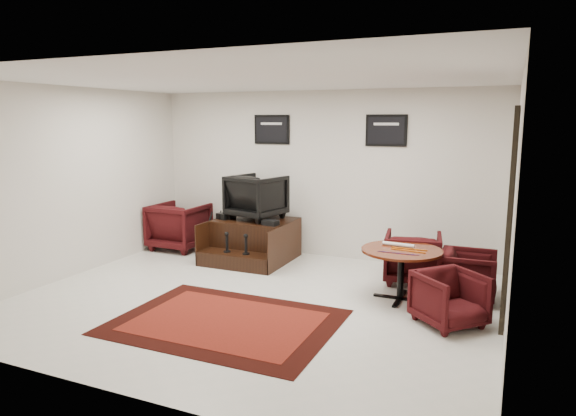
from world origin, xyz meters
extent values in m
plane|color=silver|center=(0.00, 0.00, 0.00)|extent=(6.00, 6.00, 0.00)
cube|color=silver|center=(0.00, 2.50, 1.40)|extent=(6.00, 0.02, 2.80)
cube|color=silver|center=(0.00, -2.50, 1.40)|extent=(6.00, 0.02, 2.80)
cube|color=silver|center=(-3.00, 0.00, 1.40)|extent=(0.02, 5.00, 2.80)
cube|color=silver|center=(3.00, 0.00, 1.40)|extent=(0.02, 5.00, 2.80)
cube|color=white|center=(0.00, 0.00, 2.80)|extent=(6.00, 5.00, 0.02)
cube|color=black|center=(2.97, 0.70, 1.30)|extent=(0.05, 1.90, 2.30)
cube|color=black|center=(2.96, 0.70, 1.30)|extent=(0.02, 1.72, 2.12)
cube|color=black|center=(2.97, 0.70, 1.30)|extent=(0.03, 0.05, 2.12)
cube|color=black|center=(-0.90, 2.48, 2.15)|extent=(0.66, 0.03, 0.50)
cube|color=black|center=(-0.90, 2.46, 2.15)|extent=(0.58, 0.01, 0.42)
cube|color=silver|center=(-0.90, 2.46, 2.25)|extent=(0.40, 0.00, 0.04)
cube|color=black|center=(1.10, 2.48, 2.15)|extent=(0.66, 0.03, 0.50)
cube|color=black|center=(1.10, 2.46, 2.15)|extent=(0.58, 0.01, 0.42)
cube|color=silver|center=(1.10, 2.46, 2.25)|extent=(0.40, 0.00, 0.04)
cube|color=black|center=(0.04, -0.77, 0.00)|extent=(2.52, 1.89, 0.01)
cube|color=#5D180D|center=(0.04, -0.77, 0.01)|extent=(2.07, 1.44, 0.01)
cube|color=black|center=(-0.94, 1.90, 0.33)|extent=(1.28, 0.95, 0.66)
cube|color=black|center=(-0.94, 1.24, 0.12)|extent=(1.28, 0.38, 0.24)
cube|color=black|center=(-1.58, 1.71, 0.33)|extent=(0.02, 1.33, 0.66)
cube|color=black|center=(-0.30, 1.71, 0.33)|extent=(0.02, 1.33, 0.66)
cylinder|color=black|center=(-1.11, 1.24, 0.25)|extent=(0.11, 0.11, 0.02)
cylinder|color=black|center=(-1.11, 1.24, 0.38)|extent=(0.04, 0.04, 0.24)
sphere|color=black|center=(-1.11, 1.24, 0.53)|extent=(0.07, 0.07, 0.07)
cylinder|color=black|center=(-0.77, 1.24, 0.25)|extent=(0.11, 0.11, 0.02)
cylinder|color=black|center=(-0.77, 1.24, 0.38)|extent=(0.04, 0.04, 0.24)
sphere|color=black|center=(-0.77, 1.24, 0.53)|extent=(0.07, 0.07, 0.07)
imported|color=black|center=(-0.94, 1.95, 1.08)|extent=(0.96, 0.92, 0.83)
cube|color=black|center=(-1.48, 1.77, 0.71)|extent=(0.18, 0.29, 0.10)
cube|color=black|center=(-1.36, 1.73, 0.71)|extent=(0.18, 0.29, 0.10)
cube|color=black|center=(-0.49, 1.56, 0.71)|extent=(0.26, 0.20, 0.08)
imported|color=black|center=(-2.49, 1.90, 0.46)|extent=(0.90, 0.84, 0.92)
cylinder|color=#49170A|center=(1.73, 0.82, 0.66)|extent=(1.03, 1.03, 0.03)
cylinder|color=black|center=(1.73, 0.82, 0.34)|extent=(0.08, 0.08, 0.61)
cube|color=black|center=(1.73, 0.82, 0.01)|extent=(0.69, 0.06, 0.03)
cube|color=black|center=(1.73, 0.82, 0.01)|extent=(0.06, 0.69, 0.03)
imported|color=black|center=(1.74, 1.63, 0.40)|extent=(0.88, 0.84, 0.80)
imported|color=black|center=(2.53, 1.20, 0.35)|extent=(0.66, 0.70, 0.70)
imported|color=black|center=(2.41, 0.19, 0.34)|extent=(0.91, 0.91, 0.68)
cylinder|color=silver|center=(1.66, 0.94, 0.70)|extent=(0.42, 0.08, 0.05)
cylinder|color=orange|center=(1.82, 0.75, 0.68)|extent=(0.45, 0.06, 0.01)
cylinder|color=orange|center=(1.82, 0.85, 0.68)|extent=(0.45, 0.02, 0.01)
cylinder|color=#4C1933|center=(1.52, 0.58, 0.68)|extent=(0.10, 0.04, 0.01)
cylinder|color=#4C1933|center=(1.58, 0.58, 0.68)|extent=(0.10, 0.04, 0.01)
cylinder|color=#4C1933|center=(1.64, 0.58, 0.68)|extent=(0.10, 0.04, 0.01)
cylinder|color=#4C1933|center=(1.70, 0.58, 0.68)|extent=(0.10, 0.04, 0.01)
cylinder|color=#4C1933|center=(1.76, 0.58, 0.68)|extent=(0.10, 0.04, 0.01)
cylinder|color=#4C1933|center=(1.82, 0.58, 0.68)|extent=(0.10, 0.04, 0.01)
cylinder|color=#4C1933|center=(1.88, 0.58, 0.68)|extent=(0.10, 0.04, 0.01)
cylinder|color=#4C1933|center=(1.94, 0.58, 0.68)|extent=(0.10, 0.04, 0.01)
camera|label=1|loc=(2.96, -5.63, 2.31)|focal=32.00mm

